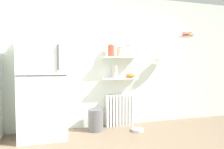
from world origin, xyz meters
TOP-DOWN VIEW (x-y plane):
  - back_wall at (0.00, 2.05)m, footprint 7.04×0.10m
  - refrigerator at (-1.52, 1.68)m, footprint 0.76×0.68m
  - radiator at (-0.09, 1.92)m, footprint 0.56×0.12m
  - wall_shelf_lower at (-0.09, 1.89)m, footprint 0.70×0.22m
  - wall_shelf_upper at (-0.09, 1.89)m, footprint 0.70×0.22m
  - storage_jar_0 at (-0.28, 1.89)m, footprint 0.12×0.12m
  - storage_jar_1 at (-0.09, 1.89)m, footprint 0.12×0.12m
  - storage_jar_2 at (0.09, 1.89)m, footprint 0.09×0.09m
  - vase at (-0.20, 1.89)m, footprint 0.10×0.10m
  - shelf_bowl at (0.13, 1.89)m, footprint 0.19×0.19m
  - trash_bin at (-0.62, 1.75)m, footprint 0.27×0.27m
  - pet_food_bowl at (0.12, 1.50)m, footprint 0.22×0.22m
  - hanging_fruit_basket at (1.21, 1.61)m, footprint 0.32×0.32m

SIDE VIEW (x-z plane):
  - pet_food_bowl at x=0.12m, z-range 0.00..0.05m
  - trash_bin at x=-0.62m, z-range 0.00..0.40m
  - radiator at x=-0.09m, z-range 0.00..0.62m
  - refrigerator at x=-1.52m, z-range 0.00..1.75m
  - wall_shelf_lower at x=-0.09m, z-range 0.94..0.97m
  - shelf_bowl at x=0.13m, z-range 0.97..1.05m
  - vase at x=-0.20m, z-range 0.97..1.22m
  - back_wall at x=0.00m, z-range 0.00..2.60m
  - wall_shelf_upper at x=-0.09m, z-range 1.36..1.38m
  - storage_jar_1 at x=-0.09m, z-range 1.38..1.56m
  - storage_jar_2 at x=0.09m, z-range 1.38..1.61m
  - storage_jar_0 at x=-0.28m, z-range 1.38..1.62m
  - hanging_fruit_basket at x=1.21m, z-range 1.77..1.87m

